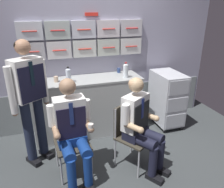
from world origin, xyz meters
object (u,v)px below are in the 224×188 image
crew_member_left (72,128)px  water_bottle_tall (68,75)px  service_trolley (167,98)px  crew_member_standing (30,95)px  crew_member_right (141,123)px  coffee_cup_spare (36,79)px  folding_chair_right (129,129)px  folding_chair_left (70,134)px

crew_member_left → water_bottle_tall: 0.96m
service_trolley → crew_member_standing: 2.22m
crew_member_right → crew_member_left: bearing=173.6°
coffee_cup_spare → folding_chair_right: bearing=-43.1°
folding_chair_right → crew_member_right: (0.09, -0.14, 0.15)m
crew_member_right → crew_member_standing: 1.39m
crew_member_standing → water_bottle_tall: bearing=37.9°
service_trolley → crew_member_left: (-1.72, -0.81, 0.17)m
folding_chair_left → crew_member_right: size_ratio=0.68×
folding_chair_left → crew_member_left: size_ratio=0.67×
crew_member_left → coffee_cup_spare: size_ratio=17.80×
service_trolley → coffee_cup_spare: size_ratio=13.49×
folding_chair_left → crew_member_right: crew_member_right is taller
service_trolley → crew_member_left: size_ratio=0.76×
folding_chair_right → crew_member_standing: 1.31m
crew_member_left → crew_member_standing: 0.70m
crew_member_left → coffee_cup_spare: 1.15m
folding_chair_left → crew_member_left: bearing=-85.7°
folding_chair_left → water_bottle_tall: size_ratio=3.50×
water_bottle_tall → coffee_cup_spare: water_bottle_tall is taller
crew_member_standing → service_trolley: bearing=8.9°
folding_chair_left → water_bottle_tall: water_bottle_tall is taller
service_trolley → crew_member_standing: bearing=-171.1°
folding_chair_left → folding_chair_right: same height
folding_chair_right → crew_member_right: size_ratio=0.68×
service_trolley → crew_member_right: size_ratio=0.78×
folding_chair_right → coffee_cup_spare: size_ratio=11.84×
folding_chair_right → coffee_cup_spare: coffee_cup_spare is taller
service_trolley → water_bottle_tall: (-1.63, 0.07, 0.53)m
service_trolley → water_bottle_tall: 1.71m
water_bottle_tall → service_trolley: bearing=-2.6°
crew_member_right → coffee_cup_spare: crew_member_right is taller
service_trolley → crew_member_right: (-0.91, -0.90, 0.15)m
crew_member_right → crew_member_standing: crew_member_standing is taller
folding_chair_left → water_bottle_tall: (0.11, 0.72, 0.53)m
crew_member_standing → folding_chair_left: bearing=-36.6°
service_trolley → coffee_cup_spare: bearing=173.1°
coffee_cup_spare → folding_chair_left: bearing=-68.8°
coffee_cup_spare → water_bottle_tall: bearing=-21.3°
folding_chair_left → crew_member_standing: 0.69m
service_trolley → folding_chair_right: bearing=-142.6°
crew_member_right → water_bottle_tall: size_ratio=5.12×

